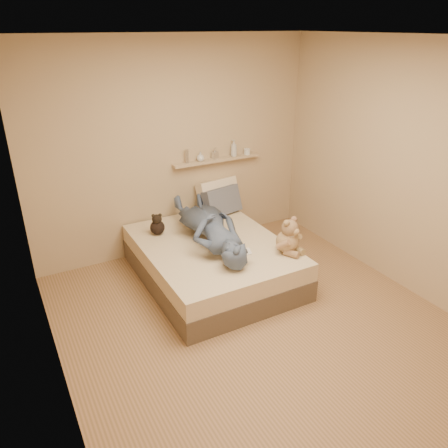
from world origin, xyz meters
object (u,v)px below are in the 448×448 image
wall_shelf (217,160)px  dark_plush (157,225)px  bed (212,261)px  pillow_cream (218,195)px  pillow_grey (222,201)px  person (210,226)px  teddy_bear (289,238)px  game_console (243,253)px

wall_shelf → dark_plush: bearing=-158.2°
bed → pillow_cream: 1.07m
dark_plush → pillow_cream: bearing=18.2°
pillow_grey → person: bearing=-128.4°
teddy_bear → pillow_cream: size_ratio=0.73×
person → wall_shelf: 1.12m
pillow_cream → wall_shelf: (0.02, 0.08, 0.45)m
dark_plush → pillow_grey: (0.95, 0.18, 0.06)m
game_console → person: size_ratio=0.11×
bed → pillow_grey: bearing=53.9°
pillow_cream → pillow_grey: 0.14m
teddy_bear → wall_shelf: 1.56m
dark_plush → person: (0.45, -0.46, 0.07)m
bed → person: size_ratio=1.21×
dark_plush → wall_shelf: 1.20m
pillow_cream → person: pillow_cream is taller
pillow_grey → wall_shelf: (0.05, 0.22, 0.48)m
dark_plush → pillow_grey: size_ratio=0.52×
teddy_bear → wall_shelf: wall_shelf is taller
teddy_bear → pillow_grey: bearing=95.3°
bed → game_console: size_ratio=11.46×
game_console → person: 0.64m
pillow_cream → game_console: bearing=-108.4°
teddy_bear → person: 0.88m
dark_plush → pillow_grey: bearing=10.7°
dark_plush → pillow_cream: (0.97, 0.32, 0.09)m
pillow_grey → pillow_cream: bearing=81.3°
dark_plush → wall_shelf: bearing=21.8°
pillow_cream → bed: bearing=-122.3°
bed → game_console: game_console is taller
bed → teddy_bear: (0.62, -0.57, 0.39)m
person → teddy_bear: bearing=141.0°
teddy_bear → dark_plush: 1.52m
teddy_bear → person: (-0.62, 0.63, 0.02)m
bed → teddy_bear: teddy_bear is taller
bed → pillow_cream: (0.53, 0.83, 0.43)m
bed → pillow_grey: size_ratio=3.80×
game_console → wall_shelf: 1.65m
teddy_bear → wall_shelf: bearing=92.8°
teddy_bear → pillow_grey: 1.27m
game_console → teddy_bear: teddy_bear is taller
bed → person: (-0.00, 0.05, 0.41)m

